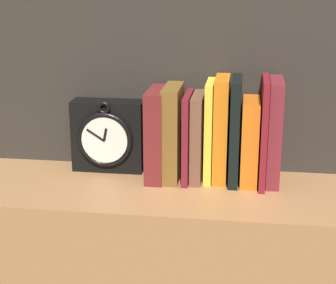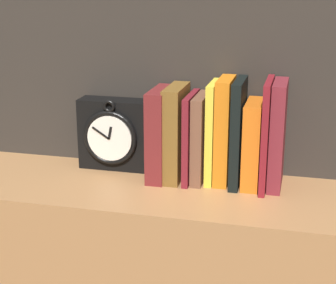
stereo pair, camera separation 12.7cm
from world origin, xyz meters
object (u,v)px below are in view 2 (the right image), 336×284
at_px(book_slot1_brown, 177,133).
at_px(book_slot7_orange, 253,144).
at_px(book_slot2_maroon, 191,137).
at_px(book_slot4_yellow, 213,132).
at_px(book_slot5_orange, 224,131).
at_px(book_slot8_maroon, 267,135).
at_px(clock, 114,134).
at_px(book_slot9_maroon, 278,135).
at_px(book_slot6_black, 238,133).
at_px(book_slot0_maroon, 161,134).
at_px(book_slot3_brown, 201,138).

xyz_separation_m(book_slot1_brown, book_slot7_orange, (0.18, 0.00, -0.01)).
relative_size(book_slot2_maroon, book_slot4_yellow, 0.88).
bearing_deg(book_slot2_maroon, book_slot5_orange, 6.96).
bearing_deg(book_slot1_brown, book_slot8_maroon, -1.81).
xyz_separation_m(clock, book_slot8_maroon, (0.38, -0.04, 0.04)).
xyz_separation_m(book_slot2_maroon, book_slot4_yellow, (0.05, 0.01, 0.01)).
bearing_deg(book_slot2_maroon, book_slot9_maroon, 1.32).
height_order(book_slot6_black, book_slot9_maroon, same).
distance_m(book_slot0_maroon, book_slot2_maroon, 0.07).
xyz_separation_m(book_slot2_maroon, book_slot3_brown, (0.02, 0.00, -0.00)).
relative_size(clock, book_slot3_brown, 0.89).
bearing_deg(book_slot9_maroon, book_slot8_maroon, -157.35).
height_order(book_slot1_brown, book_slot8_maroon, book_slot8_maroon).
relative_size(book_slot8_maroon, book_slot9_maroon, 1.02).
relative_size(clock, book_slot2_maroon, 0.88).
relative_size(book_slot3_brown, book_slot9_maroon, 0.84).
bearing_deg(book_slot8_maroon, book_slot2_maroon, 178.21).
bearing_deg(book_slot1_brown, book_slot0_maroon, -176.11).
height_order(clock, book_slot9_maroon, book_slot9_maroon).
relative_size(book_slot3_brown, book_slot4_yellow, 0.87).
distance_m(book_slot0_maroon, book_slot5_orange, 0.15).
distance_m(book_slot0_maroon, book_slot6_black, 0.19).
relative_size(book_slot0_maroon, book_slot6_black, 0.88).
relative_size(book_slot6_black, book_slot9_maroon, 1.00).
xyz_separation_m(clock, book_slot6_black, (0.32, -0.03, 0.04)).
bearing_deg(book_slot5_orange, book_slot2_maroon, -173.04).
height_order(book_slot0_maroon, book_slot5_orange, book_slot5_orange).
xyz_separation_m(book_slot2_maroon, book_slot5_orange, (0.08, 0.01, 0.02)).
height_order(book_slot4_yellow, book_slot7_orange, book_slot4_yellow).
relative_size(book_slot6_black, book_slot8_maroon, 0.99).
height_order(book_slot1_brown, book_slot5_orange, book_slot5_orange).
height_order(book_slot1_brown, book_slot6_black, book_slot6_black).
distance_m(book_slot3_brown, book_slot8_maroon, 0.16).
relative_size(book_slot7_orange, book_slot8_maroon, 0.79).
bearing_deg(book_slot5_orange, clock, 175.60).
bearing_deg(book_slot4_yellow, book_slot8_maroon, -6.73).
bearing_deg(book_slot5_orange, book_slot8_maroon, -8.71).
relative_size(book_slot2_maroon, book_slot3_brown, 1.01).
height_order(book_slot0_maroon, book_slot7_orange, book_slot0_maroon).
height_order(book_slot3_brown, book_slot7_orange, book_slot3_brown).
bearing_deg(book_slot0_maroon, book_slot4_yellow, 5.07).
distance_m(book_slot6_black, book_slot8_maroon, 0.07).
bearing_deg(book_slot7_orange, book_slot1_brown, -179.24).
height_order(book_slot1_brown, book_slot4_yellow, book_slot4_yellow).
bearing_deg(book_slot5_orange, book_slot9_maroon, -2.30).
height_order(book_slot0_maroon, book_slot6_black, book_slot6_black).
xyz_separation_m(book_slot3_brown, book_slot4_yellow, (0.03, 0.01, 0.02)).
bearing_deg(book_slot3_brown, book_slot4_yellow, 10.36).
relative_size(clock, book_slot8_maroon, 0.73).
bearing_deg(book_slot8_maroon, book_slot7_orange, 163.43).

